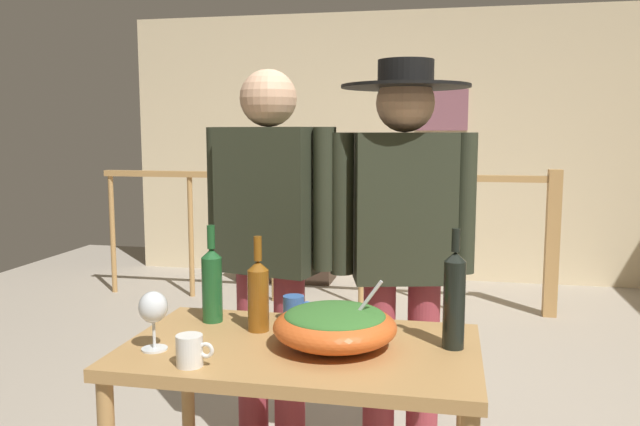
{
  "coord_description": "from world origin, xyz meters",
  "views": [
    {
      "loc": [
        0.2,
        -2.93,
        1.42
      ],
      "look_at": [
        -0.25,
        -0.72,
        1.13
      ],
      "focal_mm": 35.78,
      "sensor_mm": 36.0,
      "label": 1
    }
  ],
  "objects_px": {
    "tv_console": "(287,254)",
    "wine_bottle_dark": "(454,298)",
    "framed_picture": "(442,110)",
    "serving_table": "(301,372)",
    "wine_glass": "(153,309)",
    "stair_railing": "(387,218)",
    "person_standing_left": "(270,235)",
    "wine_bottle_green": "(212,283)",
    "salad_bowl": "(335,324)",
    "mug_white": "(190,351)",
    "mug_blue": "(294,308)",
    "wine_bottle_amber": "(258,294)",
    "flat_screen_tv": "(286,205)",
    "person_standing_right": "(403,233)"
  },
  "relations": [
    {
      "from": "salad_bowl",
      "to": "mug_blue",
      "type": "distance_m",
      "value": 0.32
    },
    {
      "from": "wine_bottle_dark",
      "to": "person_standing_left",
      "type": "relative_size",
      "value": 0.23
    },
    {
      "from": "stair_railing",
      "to": "flat_screen_tv",
      "type": "relative_size",
      "value": 7.49
    },
    {
      "from": "mug_white",
      "to": "person_standing_left",
      "type": "distance_m",
      "value": 0.87
    },
    {
      "from": "flat_screen_tv",
      "to": "wine_bottle_green",
      "type": "height_order",
      "value": "wine_bottle_green"
    },
    {
      "from": "stair_railing",
      "to": "wine_bottle_green",
      "type": "xyz_separation_m",
      "value": [
        -0.33,
        -2.96,
        0.16
      ]
    },
    {
      "from": "wine_glass",
      "to": "salad_bowl",
      "type": "bearing_deg",
      "value": 14.68
    },
    {
      "from": "tv_console",
      "to": "wine_bottle_dark",
      "type": "height_order",
      "value": "wine_bottle_dark"
    },
    {
      "from": "framed_picture",
      "to": "mug_white",
      "type": "xyz_separation_m",
      "value": [
        -0.64,
        -4.46,
        -0.83
      ]
    },
    {
      "from": "salad_bowl",
      "to": "person_standing_left",
      "type": "height_order",
      "value": "person_standing_left"
    },
    {
      "from": "mug_white",
      "to": "person_standing_left",
      "type": "relative_size",
      "value": 0.07
    },
    {
      "from": "wine_glass",
      "to": "wine_bottle_green",
      "type": "relative_size",
      "value": 0.53
    },
    {
      "from": "tv_console",
      "to": "salad_bowl",
      "type": "relative_size",
      "value": 2.29
    },
    {
      "from": "mug_white",
      "to": "stair_railing",
      "type": "bearing_deg",
      "value": 86.08
    },
    {
      "from": "serving_table",
      "to": "mug_white",
      "type": "height_order",
      "value": "mug_white"
    },
    {
      "from": "salad_bowl",
      "to": "stair_railing",
      "type": "bearing_deg",
      "value": 92.7
    },
    {
      "from": "flat_screen_tv",
      "to": "wine_glass",
      "type": "relative_size",
      "value": 2.7
    },
    {
      "from": "stair_railing",
      "to": "mug_white",
      "type": "distance_m",
      "value": 3.4
    },
    {
      "from": "mug_white",
      "to": "person_standing_left",
      "type": "bearing_deg",
      "value": 90.23
    },
    {
      "from": "tv_console",
      "to": "mug_white",
      "type": "distance_m",
      "value": 4.28
    },
    {
      "from": "flat_screen_tv",
      "to": "wine_bottle_dark",
      "type": "xyz_separation_m",
      "value": [
        1.55,
        -3.83,
        0.18
      ]
    },
    {
      "from": "wine_bottle_green",
      "to": "wine_glass",
      "type": "bearing_deg",
      "value": -102.02
    },
    {
      "from": "flat_screen_tv",
      "to": "person_standing_right",
      "type": "distance_m",
      "value": 3.57
    },
    {
      "from": "serving_table",
      "to": "wine_glass",
      "type": "xyz_separation_m",
      "value": [
        -0.44,
        -0.14,
        0.22
      ]
    },
    {
      "from": "flat_screen_tv",
      "to": "person_standing_right",
      "type": "bearing_deg",
      "value": -67.78
    },
    {
      "from": "wine_bottle_amber",
      "to": "mug_blue",
      "type": "xyz_separation_m",
      "value": [
        0.09,
        0.14,
        -0.08
      ]
    },
    {
      "from": "wine_glass",
      "to": "wine_bottle_amber",
      "type": "relative_size",
      "value": 0.57
    },
    {
      "from": "wine_bottle_amber",
      "to": "framed_picture",
      "type": "bearing_deg",
      "value": 82.5
    },
    {
      "from": "salad_bowl",
      "to": "mug_blue",
      "type": "bearing_deg",
      "value": 127.94
    },
    {
      "from": "stair_railing",
      "to": "wine_glass",
      "type": "xyz_separation_m",
      "value": [
        -0.4,
        -3.29,
        0.15
      ]
    },
    {
      "from": "framed_picture",
      "to": "serving_table",
      "type": "height_order",
      "value": "framed_picture"
    },
    {
      "from": "mug_white",
      "to": "wine_bottle_green",
      "type": "bearing_deg",
      "value": 102.76
    },
    {
      "from": "wine_bottle_amber",
      "to": "person_standing_left",
      "type": "relative_size",
      "value": 0.2
    },
    {
      "from": "wine_glass",
      "to": "framed_picture",
      "type": "bearing_deg",
      "value": 79.58
    },
    {
      "from": "person_standing_right",
      "to": "person_standing_left",
      "type": "bearing_deg",
      "value": -13.66
    },
    {
      "from": "serving_table",
      "to": "mug_blue",
      "type": "height_order",
      "value": "mug_blue"
    },
    {
      "from": "stair_railing",
      "to": "person_standing_left",
      "type": "relative_size",
      "value": 2.26
    },
    {
      "from": "mug_blue",
      "to": "tv_console",
      "type": "bearing_deg",
      "value": 105.03
    },
    {
      "from": "framed_picture",
      "to": "wine_bottle_amber",
      "type": "height_order",
      "value": "framed_picture"
    },
    {
      "from": "wine_bottle_green",
      "to": "person_standing_left",
      "type": "distance_m",
      "value": 0.44
    },
    {
      "from": "tv_console",
      "to": "wine_bottle_dark",
      "type": "relative_size",
      "value": 2.37
    },
    {
      "from": "stair_railing",
      "to": "wine_bottle_green",
      "type": "bearing_deg",
      "value": -96.34
    },
    {
      "from": "mug_white",
      "to": "wine_glass",
      "type": "bearing_deg",
      "value": 147.16
    },
    {
      "from": "mug_white",
      "to": "wine_bottle_amber",
      "type": "bearing_deg",
      "value": 75.04
    },
    {
      "from": "flat_screen_tv",
      "to": "wine_bottle_green",
      "type": "distance_m",
      "value": 3.78
    },
    {
      "from": "wine_glass",
      "to": "wine_bottle_amber",
      "type": "height_order",
      "value": "wine_bottle_amber"
    },
    {
      "from": "salad_bowl",
      "to": "mug_blue",
      "type": "xyz_separation_m",
      "value": [
        -0.19,
        0.25,
        -0.03
      ]
    },
    {
      "from": "tv_console",
      "to": "person_standing_right",
      "type": "xyz_separation_m",
      "value": [
        1.35,
        -3.33,
        0.77
      ]
    },
    {
      "from": "person_standing_right",
      "to": "serving_table",
      "type": "bearing_deg",
      "value": 51.75
    },
    {
      "from": "flat_screen_tv",
      "to": "mug_blue",
      "type": "height_order",
      "value": "flat_screen_tv"
    }
  ]
}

